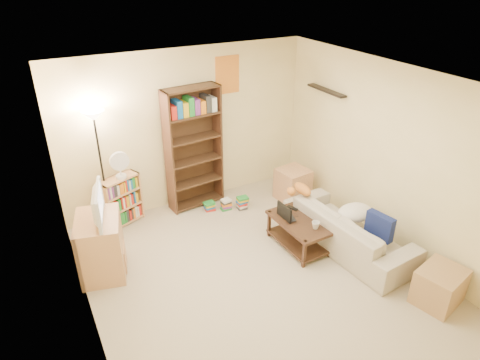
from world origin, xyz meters
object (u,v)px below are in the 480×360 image
object	(u,v)px
sofa	(348,230)
television	(93,205)
short_bookshelf	(122,201)
side_table	(293,184)
end_cabinet	(439,286)
tabby_cat	(301,189)
mug	(316,225)
tv_stand	(101,246)
floor_lamp	(97,137)
coffee_table	(299,230)
tall_bookshelf	(194,146)
laptop	(292,216)
desk_fan	(120,164)

from	to	relation	value
sofa	television	xyz separation A→B (m)	(-3.12, 1.07, 0.71)
sofa	short_bookshelf	size ratio (longest dim) A/B	2.60
side_table	end_cabinet	size ratio (longest dim) A/B	1.00
sofa	tabby_cat	size ratio (longest dim) A/B	4.46
mug	tv_stand	xyz separation A→B (m)	(-2.61, 0.98, -0.07)
side_table	sofa	bearing A→B (deg)	-93.68
floor_lamp	side_table	world-z (taller)	floor_lamp
short_bookshelf	side_table	xyz separation A→B (m)	(2.70, -0.60, -0.12)
television	side_table	xyz separation A→B (m)	(3.22, 0.42, -0.73)
coffee_table	end_cabinet	xyz separation A→B (m)	(0.82, -1.68, -0.04)
tall_bookshelf	short_bookshelf	distance (m)	1.37
tall_bookshelf	end_cabinet	xyz separation A→B (m)	(1.62, -3.44, -0.81)
sofa	tall_bookshelf	distance (m)	2.63
television	side_table	size ratio (longest dim) A/B	1.35
sofa	side_table	world-z (taller)	sofa
tabby_cat	end_cabinet	distance (m)	2.19
laptop	tv_stand	size ratio (longest dim) A/B	0.40
laptop	sofa	bearing A→B (deg)	-116.16
laptop	tall_bookshelf	distance (m)	1.90
sofa	tabby_cat	bearing A→B (deg)	18.61
television	short_bookshelf	size ratio (longest dim) A/B	0.93
sofa	short_bookshelf	world-z (taller)	short_bookshelf
tall_bookshelf	desk_fan	xyz separation A→B (m)	(-1.16, -0.04, -0.03)
sofa	desk_fan	size ratio (longest dim) A/B	4.83
sofa	end_cabinet	size ratio (longest dim) A/B	3.76
sofa	tv_stand	world-z (taller)	tv_stand
sofa	tabby_cat	distance (m)	0.87
laptop	end_cabinet	bearing A→B (deg)	-144.10
side_table	tall_bookshelf	bearing A→B (deg)	158.06
tabby_cat	side_table	world-z (taller)	tabby_cat
sofa	coffee_table	bearing A→B (deg)	55.46
mug	side_table	world-z (taller)	side_table
desk_fan	short_bookshelf	bearing A→B (deg)	136.00
tabby_cat	desk_fan	distance (m)	2.63
mug	tabby_cat	bearing A→B (deg)	73.27
sofa	television	distance (m)	3.38
sofa	coffee_table	distance (m)	0.68
coffee_table	television	bearing A→B (deg)	161.86
desk_fan	floor_lamp	world-z (taller)	floor_lamp
mug	sofa	bearing A→B (deg)	-9.83
end_cabinet	tv_stand	bearing A→B (deg)	144.21
mug	floor_lamp	world-z (taller)	floor_lamp
tall_bookshelf	side_table	xyz separation A→B (m)	(1.49, -0.60, -0.77)
laptop	short_bookshelf	size ratio (longest dim) A/B	0.41
sofa	laptop	size ratio (longest dim) A/B	6.36
laptop	television	size ratio (longest dim) A/B	0.44
desk_fan	side_table	size ratio (longest dim) A/B	0.78
tabby_cat	end_cabinet	xyz separation A→B (m)	(0.54, -2.07, -0.43)
tabby_cat	coffee_table	distance (m)	0.61
tabby_cat	laptop	size ratio (longest dim) A/B	1.43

